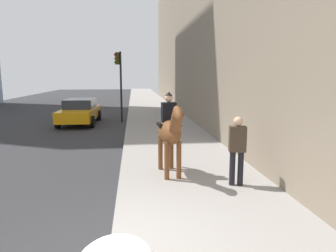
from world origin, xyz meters
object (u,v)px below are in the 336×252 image
object	(u,v)px
mounted_horse_near	(170,130)
traffic_light_near_curb	(119,76)
pedestrian_greeting	(237,146)
car_near_lane	(80,111)

from	to	relation	value
mounted_horse_near	traffic_light_near_curb	bearing A→B (deg)	-176.26
mounted_horse_near	pedestrian_greeting	bearing A→B (deg)	51.34
pedestrian_greeting	car_near_lane	world-z (taller)	pedestrian_greeting
car_near_lane	mounted_horse_near	bearing A→B (deg)	22.94
mounted_horse_near	car_near_lane	size ratio (longest dim) A/B	0.49
traffic_light_near_curb	pedestrian_greeting	bearing A→B (deg)	-164.33
mounted_horse_near	traffic_light_near_curb	world-z (taller)	traffic_light_near_curb
pedestrian_greeting	traffic_light_near_curb	bearing A→B (deg)	25.97
mounted_horse_near	pedestrian_greeting	distance (m)	1.84
traffic_light_near_curb	mounted_horse_near	bearing A→B (deg)	-170.68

